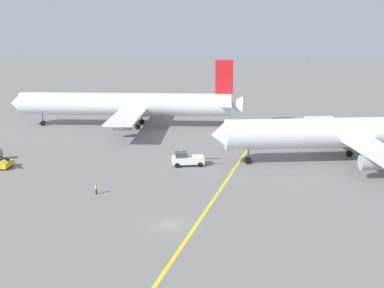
{
  "coord_description": "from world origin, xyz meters",
  "views": [
    {
      "loc": [
        17.63,
        -63.89,
        26.81
      ],
      "look_at": [
        -4.0,
        29.93,
        4.0
      ],
      "focal_mm": 49.65,
      "sensor_mm": 36.0,
      "label": 1
    }
  ],
  "objects": [
    {
      "name": "airliner_at_gate_left",
      "position": [
        -28.17,
        61.47,
        5.69
      ],
      "size": [
        58.87,
        47.95,
        16.95
      ],
      "color": "silver",
      "rests_on": "ground"
    },
    {
      "name": "pushback_tug",
      "position": [
        -4.8,
        29.16,
        1.24
      ],
      "size": [
        9.09,
        4.63,
        2.93
      ],
      "color": "white",
      "rests_on": "ground"
    },
    {
      "name": "ground_crew_marshaller_foreground",
      "position": [
        -14.76,
        9.79,
        0.92
      ],
      "size": [
        0.5,
        0.36,
        1.75
      ],
      "color": "black",
      "rests_on": "ground"
    },
    {
      "name": "gse_belt_loader_portside",
      "position": [
        -36.97,
        19.96,
        0.83
      ],
      "size": [
        2.4,
        5.05,
        3.02
      ],
      "color": "gold",
      "rests_on": "ground"
    },
    {
      "name": "taxiway_stripe",
      "position": [
        3.59,
        10.0,
        0.0
      ],
      "size": [
        4.41,
        119.95,
        0.01
      ],
      "primitive_type": "cube",
      "rotation": [
        0.0,
        0.0,
        -0.03
      ],
      "color": "yellow",
      "rests_on": "ground"
    },
    {
      "name": "ground_plane",
      "position": [
        0.0,
        0.0,
        0.0
      ],
      "size": [
        600.0,
        600.0,
        0.0
      ],
      "primitive_type": "plane",
      "color": "slate"
    },
    {
      "name": "airliner_being_pushed",
      "position": [
        23.57,
        38.5,
        5.64
      ],
      "size": [
        48.97,
        42.0,
        17.44
      ],
      "color": "silver",
      "rests_on": "ground"
    }
  ]
}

